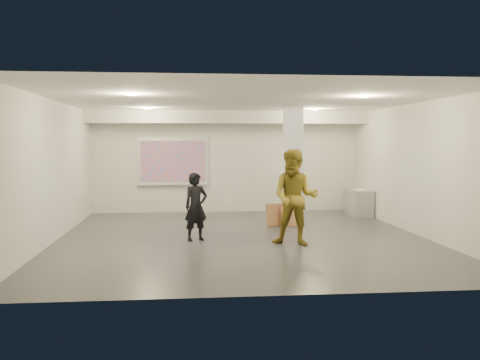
{
  "coord_description": "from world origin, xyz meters",
  "views": [
    {
      "loc": [
        -1.21,
        -11.6,
        2.09
      ],
      "look_at": [
        0.0,
        0.4,
        1.25
      ],
      "focal_mm": 40.0,
      "sensor_mm": 36.0,
      "label": 1
    }
  ],
  "objects": [
    {
      "name": "wall_back",
      "position": [
        0.0,
        4.5,
        1.5
      ],
      "size": [
        8.0,
        0.01,
        3.0
      ],
      "primitive_type": "cube",
      "color": "silver",
      "rests_on": "floor"
    },
    {
      "name": "woman",
      "position": [
        -1.01,
        -0.23,
        0.73
      ],
      "size": [
        0.63,
        0.54,
        1.45
      ],
      "primitive_type": "imported",
      "rotation": [
        0.0,
        0.0,
        0.43
      ],
      "color": "black",
      "rests_on": "floor"
    },
    {
      "name": "wall_right",
      "position": [
        4.0,
        0.0,
        1.5
      ],
      "size": [
        0.01,
        9.0,
        3.0
      ],
      "primitive_type": "cube",
      "color": "silver",
      "rests_on": "floor"
    },
    {
      "name": "downlight_sw",
      "position": [
        -2.2,
        -1.5,
        2.98
      ],
      "size": [
        0.22,
        0.22,
        0.02
      ],
      "primitive_type": "cylinder",
      "color": "#FFCC8C",
      "rests_on": "ceiling"
    },
    {
      "name": "downlight_ne",
      "position": [
        2.2,
        2.5,
        2.98
      ],
      "size": [
        0.22,
        0.22,
        0.02
      ],
      "primitive_type": "cylinder",
      "color": "#FFCC8C",
      "rests_on": "ceiling"
    },
    {
      "name": "floor",
      "position": [
        0.0,
        0.0,
        0.0
      ],
      "size": [
        8.0,
        9.0,
        0.01
      ],
      "primitive_type": "cube",
      "color": "#36393D",
      "rests_on": "ground"
    },
    {
      "name": "projection_screen",
      "position": [
        -1.6,
        4.45,
        1.53
      ],
      "size": [
        2.1,
        0.13,
        1.42
      ],
      "color": "silver",
      "rests_on": "wall_back"
    },
    {
      "name": "papers_stack",
      "position": [
        3.7,
        3.07,
        0.76
      ],
      "size": [
        0.27,
        0.34,
        0.02
      ],
      "primitive_type": "cube",
      "rotation": [
        0.0,
        0.0,
        0.06
      ],
      "color": "white",
      "rests_on": "credenza"
    },
    {
      "name": "ceiling",
      "position": [
        0.0,
        0.0,
        3.0
      ],
      "size": [
        8.0,
        9.0,
        0.01
      ],
      "primitive_type": "cube",
      "color": "white",
      "rests_on": "floor"
    },
    {
      "name": "column",
      "position": [
        1.5,
        1.8,
        1.5
      ],
      "size": [
        0.52,
        0.52,
        3.0
      ],
      "primitive_type": "cylinder",
      "color": "white",
      "rests_on": "floor"
    },
    {
      "name": "cardboard_back",
      "position": [
        1.37,
        1.48,
        0.26
      ],
      "size": [
        0.49,
        0.25,
        0.51
      ],
      "primitive_type": "cube",
      "rotation": [
        -0.2,
        0.0,
        0.24
      ],
      "color": "#9A6740",
      "rests_on": "floor"
    },
    {
      "name": "cardboard_front",
      "position": [
        1.02,
        1.58,
        0.28
      ],
      "size": [
        0.53,
        0.31,
        0.56
      ],
      "primitive_type": "cube",
      "rotation": [
        -0.16,
        0.0,
        0.37
      ],
      "color": "#9A6740",
      "rests_on": "floor"
    },
    {
      "name": "downlight_se",
      "position": [
        2.2,
        -1.5,
        2.98
      ],
      "size": [
        0.22,
        0.22,
        0.02
      ],
      "primitive_type": "cylinder",
      "color": "#FFCC8C",
      "rests_on": "ceiling"
    },
    {
      "name": "wall_left",
      "position": [
        -4.0,
        0.0,
        1.5
      ],
      "size": [
        0.01,
        9.0,
        3.0
      ],
      "primitive_type": "cube",
      "color": "silver",
      "rests_on": "floor"
    },
    {
      "name": "wall_front",
      "position": [
        0.0,
        -4.5,
        1.5
      ],
      "size": [
        8.0,
        0.01,
        3.0
      ],
      "primitive_type": "cube",
      "color": "silver",
      "rests_on": "floor"
    },
    {
      "name": "soffit_band",
      "position": [
        0.0,
        3.95,
        2.82
      ],
      "size": [
        8.0,
        1.1,
        0.36
      ],
      "primitive_type": "cube",
      "color": "silver",
      "rests_on": "ceiling"
    },
    {
      "name": "credenza",
      "position": [
        3.72,
        3.28,
        0.38
      ],
      "size": [
        0.58,
        1.31,
        0.75
      ],
      "primitive_type": "cube",
      "rotation": [
        0.0,
        0.0,
        -0.03
      ],
      "color": "gray",
      "rests_on": "floor"
    },
    {
      "name": "man",
      "position": [
        0.99,
        -0.96,
        0.98
      ],
      "size": [
        1.16,
        1.03,
        1.96
      ],
      "primitive_type": "imported",
      "rotation": [
        0.0,
        0.0,
        -0.37
      ],
      "color": "olive",
      "rests_on": "floor"
    },
    {
      "name": "downlight_nw",
      "position": [
        -2.2,
        2.5,
        2.98
      ],
      "size": [
        0.22,
        0.22,
        0.02
      ],
      "primitive_type": "cylinder",
      "color": "#FFCC8C",
      "rests_on": "ceiling"
    }
  ]
}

